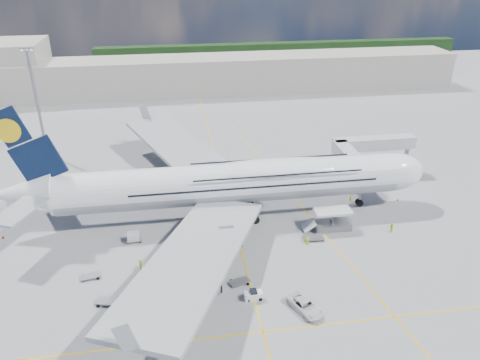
{
  "coord_description": "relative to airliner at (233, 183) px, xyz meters",
  "views": [
    {
      "loc": [
        -9.96,
        -64.68,
        44.63
      ],
      "look_at": [
        1.32,
        8.0,
        8.27
      ],
      "focal_mm": 35.0,
      "sensor_mm": 36.0,
      "label": 1
    }
  ],
  "objects": [
    {
      "name": "ground",
      "position": [
        -0.26,
        -10.0,
        -6.87
      ],
      "size": [
        300.0,
        300.0,
        0.0
      ],
      "primitive_type": "plane",
      "color": "gray",
      "rests_on": "ground"
    },
    {
      "name": "taxi_line_main",
      "position": [
        -0.26,
        -10.0,
        -6.86
      ],
      "size": [
        0.25,
        220.0,
        0.01
      ],
      "primitive_type": "cube",
      "color": "#E8AB0C",
      "rests_on": "ground"
    },
    {
      "name": "taxi_line_cross",
      "position": [
        -0.26,
        -30.0,
        -6.86
      ],
      "size": [
        120.0,
        0.25,
        0.01
      ],
      "primitive_type": "cube",
      "color": "#E8AB0C",
      "rests_on": "ground"
    },
    {
      "name": "taxi_line_diag",
      "position": [
        13.74,
        -0.0,
        -6.86
      ],
      "size": [
        14.16,
        99.06,
        0.01
      ],
      "primitive_type": "cube",
      "rotation": [
        0.0,
        0.0,
        0.14
      ],
      "color": "#E8AB0C",
      "rests_on": "ground"
    },
    {
      "name": "airliner",
      "position": [
        0.0,
        0.0,
        0.0
      ],
      "size": [
        77.26,
        79.15,
        23.71
      ],
      "color": "white",
      "rests_on": "ground"
    },
    {
      "name": "jet_bridge",
      "position": [
        29.55,
        10.94,
        -0.02
      ],
      "size": [
        18.8,
        12.1,
        8.5
      ],
      "color": "#B7B7BC",
      "rests_on": "ground"
    },
    {
      "name": "cargo_loader",
      "position": [
        16.56,
        -7.11,
        -5.62
      ],
      "size": [
        8.53,
        3.2,
        3.67
      ],
      "color": "silver",
      "rests_on": "ground"
    },
    {
      "name": "light_mast",
      "position": [
        -40.26,
        35.0,
        6.34
      ],
      "size": [
        3.0,
        0.7,
        25.5
      ],
      "color": "gray",
      "rests_on": "ground"
    },
    {
      "name": "terminal",
      "position": [
        -0.26,
        85.0,
        -0.87
      ],
      "size": [
        180.0,
        16.0,
        12.0
      ],
      "primitive_type": "cube",
      "color": "#B2AD9E",
      "rests_on": "ground"
    },
    {
      "name": "tree_line",
      "position": [
        39.74,
        130.0,
        -2.87
      ],
      "size": [
        160.0,
        6.0,
        8.0
      ],
      "primitive_type": "cube",
      "color": "#193814",
      "rests_on": "ground"
    },
    {
      "name": "dolly_row_a",
      "position": [
        -23.89,
        -15.03,
        -6.54
      ],
      "size": [
        3.16,
        2.09,
        0.43
      ],
      "rotation": [
        0.0,
        0.0,
        0.2
      ],
      "color": "gray",
      "rests_on": "ground"
    },
    {
      "name": "dolly_row_b",
      "position": [
        -20.63,
        -21.25,
        -6.48
      ],
      "size": [
        3.73,
        2.58,
        0.5
      ],
      "rotation": [
        0.0,
        0.0,
        -0.25
      ],
      "color": "gray",
      "rests_on": "ground"
    },
    {
      "name": "dolly_row_c",
      "position": [
        -12.71,
        -23.96,
        -6.54
      ],
      "size": [
        3.26,
        2.44,
        0.43
      ],
      "rotation": [
        0.0,
        0.0,
        0.35
      ],
      "color": "gray",
      "rests_on": "ground"
    },
    {
      "name": "dolly_back",
      "position": [
        -17.85,
        -6.07,
        -5.93
      ],
      "size": [
        2.79,
        1.53,
        1.75
      ],
      "rotation": [
        0.0,
        0.0,
        0.02
      ],
      "color": "gray",
      "rests_on": "ground"
    },
    {
      "name": "dolly_nose_far",
      "position": [
        12.52,
        -10.11,
        -6.48
      ],
      "size": [
        3.48,
        1.93,
        0.5
      ],
      "rotation": [
        0.0,
        0.0,
        -0.03
      ],
      "color": "gray",
      "rests_on": "ground"
    },
    {
      "name": "dolly_nose_near",
      "position": [
        -1.8,
        -19.82,
        -6.53
      ],
      "size": [
        3.32,
        2.47,
        0.44
      ],
      "rotation": [
        0.0,
        0.0,
        0.34
      ],
      "color": "gray",
      "rests_on": "ground"
    },
    {
      "name": "baggage_tug",
      "position": [
        -0.36,
        -23.56,
        -6.17
      ],
      "size": [
        2.57,
        1.24,
        1.59
      ],
      "rotation": [
        0.0,
        0.0,
        0.03
      ],
      "color": "white",
      "rests_on": "ground"
    },
    {
      "name": "catering_truck_inner",
      "position": [
        -4.34,
        16.42,
        -5.25
      ],
      "size": [
        5.83,
        2.44,
        3.44
      ],
      "rotation": [
        0.0,
        0.0,
        0.06
      ],
      "color": "gray",
      "rests_on": "ground"
    },
    {
      "name": "catering_truck_outer",
      "position": [
        -9.7,
        35.86,
        -5.21
      ],
      "size": [
        6.46,
        4.06,
        3.58
      ],
      "rotation": [
        0.0,
        0.0,
        -0.36
      ],
      "color": "gray",
      "rests_on": "ground"
    },
    {
      "name": "service_van",
      "position": [
        6.18,
        -26.95,
        -6.07
      ],
      "size": [
        4.69,
        6.29,
        1.59
      ],
      "primitive_type": "imported",
      "rotation": [
        0.0,
        0.0,
        0.41
      ],
      "color": "silver",
      "rests_on": "ground"
    },
    {
      "name": "crew_nose",
      "position": [
        23.59,
        1.69,
        -6.08
      ],
      "size": [
        0.68,
        0.67,
        1.58
      ],
      "primitive_type": "imported",
      "rotation": [
        0.0,
        0.0,
        0.73
      ],
      "color": "#C3DC17",
      "rests_on": "ground"
    },
    {
      "name": "crew_loader",
      "position": [
        26.65,
        -10.16,
        -5.9
      ],
      "size": [
        1.18,
        1.11,
        1.93
      ],
      "primitive_type": "imported",
      "rotation": [
        0.0,
        0.0,
        -0.53
      ],
      "color": "#B4EF19",
      "rests_on": "ground"
    },
    {
      "name": "crew_wing",
      "position": [
        -16.39,
        -14.18,
        -5.92
      ],
      "size": [
        0.67,
        1.18,
        1.89
      ],
      "primitive_type": "imported",
      "rotation": [
        0.0,
        0.0,
        1.38
      ],
      "color": "#F1FF1A",
      "rests_on": "ground"
    },
    {
      "name": "crew_van",
      "position": [
        11.03,
        -11.41,
        -6.11
      ],
      "size": [
        0.86,
        0.88,
        1.52
      ],
      "primitive_type": "imported",
      "rotation": [
        0.0,
        0.0,
        2.31
      ],
      "color": "#CCDE17",
      "rests_on": "ground"
    },
    {
      "name": "crew_tug",
      "position": [
        -7.43,
        -21.77,
        -5.88
      ],
      "size": [
        1.47,
        1.2,
        1.99
      ],
      "primitive_type": "imported",
      "rotation": [
        0.0,
        0.0,
        -0.42
      ],
      "color": "#B5E217",
      "rests_on": "ground"
    },
    {
      "name": "cone_nose",
      "position": [
        33.07,
        0.66,
        -6.63
      ],
      "size": [
        0.39,
        0.39,
        0.5
      ],
      "color": "#DC3F0B",
      "rests_on": "ground"
    },
    {
      "name": "cone_wing_left_inner",
      "position": [
        -6.39,
        11.08,
        -6.63
      ],
      "size": [
        0.39,
        0.39,
        0.5
      ],
      "color": "#DC3F0B",
      "rests_on": "ground"
    },
    {
      "name": "cone_wing_left_outer",
      "position": [
        -6.7,
        27.5,
        -6.61
      ],
      "size": [
        0.43,
        0.43,
        0.55
      ],
      "color": "#DC3F0B",
      "rests_on": "ground"
    },
    {
      "name": "cone_wing_right_inner",
      "position": [
        -6.73,
        -18.8,
        -6.6
      ],
      "size": [
        0.45,
        0.45,
        0.57
      ],
      "color": "#DC3F0B",
      "rests_on": "ground"
    },
    {
      "name": "cone_wing_right_outer",
      "position": [
        -17.45,
        -27.21,
        -6.59
      ],
      "size": [
        0.45,
        0.45,
        0.57
      ],
      "color": "#DC3F0B",
      "rests_on": "ground"
    },
    {
      "name": "cone_tail",
      "position": [
        -40.17,
        -1.57,
        -6.59
      ],
      "size": [
        0.45,
        0.45,
        0.58
      ],
      "color": "#DC3F0B",
      "rests_on": "ground"
    }
  ]
}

